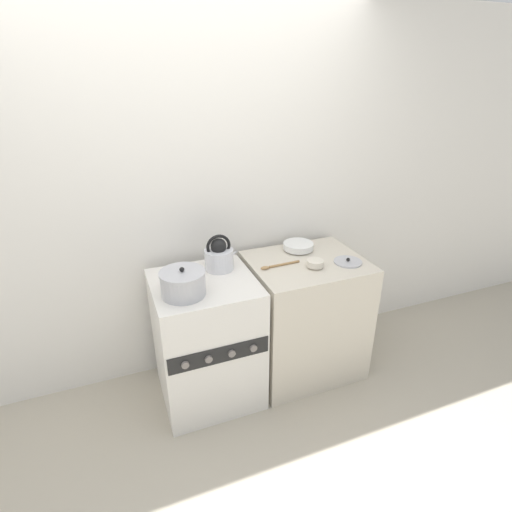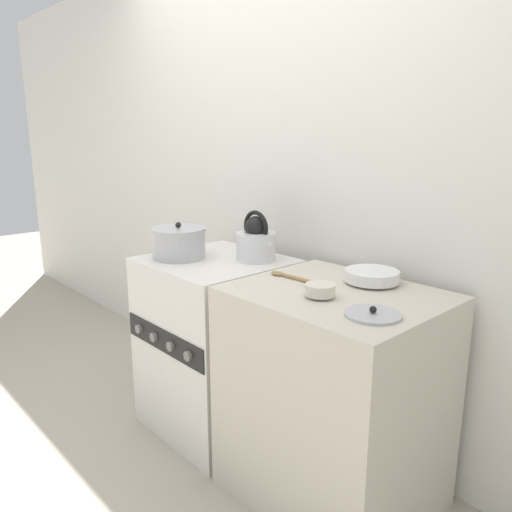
{
  "view_description": "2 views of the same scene",
  "coord_description": "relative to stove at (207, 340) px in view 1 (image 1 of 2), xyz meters",
  "views": [
    {
      "loc": [
        -0.48,
        -1.82,
        2.06
      ],
      "look_at": [
        0.35,
        0.3,
        0.99
      ],
      "focal_mm": 28.0,
      "sensor_mm": 36.0,
      "label": 1
    },
    {
      "loc": [
        1.85,
        -1.13,
        1.46
      ],
      "look_at": [
        0.27,
        0.33,
        0.94
      ],
      "focal_mm": 35.0,
      "sensor_mm": 36.0,
      "label": 2
    }
  ],
  "objects": [
    {
      "name": "small_ceramic_bowl",
      "position": [
        0.73,
        -0.08,
        0.47
      ],
      "size": [
        0.11,
        0.11,
        0.05
      ],
      "color": "beige",
      "rests_on": "counter"
    },
    {
      "name": "counter",
      "position": [
        0.73,
        0.02,
        0.0
      ],
      "size": [
        0.77,
        0.64,
        0.88
      ],
      "color": "beige",
      "rests_on": "ground_plane"
    },
    {
      "name": "wooden_spoon",
      "position": [
        0.5,
        0.01,
        0.45
      ],
      "size": [
        0.28,
        0.04,
        0.02
      ],
      "color": "#A37A4C",
      "rests_on": "counter"
    },
    {
      "name": "stove",
      "position": [
        0.0,
        0.0,
        0.0
      ],
      "size": [
        0.64,
        0.63,
        0.88
      ],
      "color": "silver",
      "rests_on": "ground_plane"
    },
    {
      "name": "enamel_bowl",
      "position": [
        0.75,
        0.2,
        0.47
      ],
      "size": [
        0.21,
        0.21,
        0.05
      ],
      "color": "white",
      "rests_on": "counter"
    },
    {
      "name": "wall_back",
      "position": [
        -0.0,
        0.41,
        0.81
      ],
      "size": [
        7.0,
        0.06,
        2.5
      ],
      "color": "silver",
      "rests_on": "ground_plane"
    },
    {
      "name": "ground_plane",
      "position": [
        -0.0,
        -0.3,
        -0.44
      ],
      "size": [
        12.0,
        12.0,
        0.0
      ],
      "primitive_type": "plane",
      "color": "#B2A893"
    },
    {
      "name": "kettle",
      "position": [
        0.15,
        0.13,
        0.53
      ],
      "size": [
        0.23,
        0.19,
        0.24
      ],
      "color": "silver",
      "rests_on": "stove"
    },
    {
      "name": "cooking_pot",
      "position": [
        -0.14,
        -0.11,
        0.51
      ],
      "size": [
        0.26,
        0.26,
        0.18
      ],
      "color": "#B2B2B7",
      "rests_on": "stove"
    },
    {
      "name": "loose_pot_lid",
      "position": [
        0.97,
        -0.1,
        0.45
      ],
      "size": [
        0.19,
        0.19,
        0.03
      ],
      "color": "#B2B2B7",
      "rests_on": "counter"
    }
  ]
}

